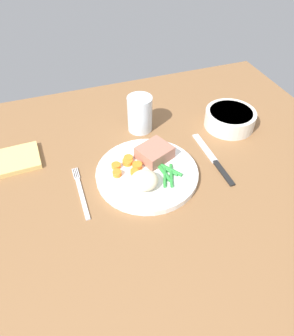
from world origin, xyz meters
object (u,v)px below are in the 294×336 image
at_px(dinner_plate, 147,173).
at_px(meat_portion, 154,153).
at_px(fork, 81,192).
at_px(water_glass, 140,116).
at_px(napkin, 16,160).
at_px(salad_bowl, 230,118).
at_px(knife, 213,159).

relative_size(dinner_plate, meat_portion, 3.20).
xyz_separation_m(fork, water_glass, (0.21, 0.19, 0.04)).
bearing_deg(napkin, fork, -49.84).
distance_m(dinner_plate, napkin, 0.34).
height_order(dinner_plate, meat_portion, meat_portion).
bearing_deg(meat_portion, water_glass, 85.75).
distance_m(fork, water_glass, 0.28).
bearing_deg(water_glass, meat_portion, -94.25).
bearing_deg(salad_bowl, fork, -165.51).
bearing_deg(dinner_plate, napkin, 152.09).
relative_size(meat_portion, knife, 0.38).
height_order(meat_portion, water_glass, water_glass).
relative_size(dinner_plate, knife, 1.21).
xyz_separation_m(knife, water_glass, (-0.14, 0.19, 0.04)).
distance_m(meat_portion, salad_bowl, 0.27).
height_order(meat_portion, napkin, meat_portion).
distance_m(dinner_plate, salad_bowl, 0.31).
bearing_deg(napkin, dinner_plate, -27.91).
relative_size(dinner_plate, napkin, 2.11).
distance_m(water_glass, salad_bowl, 0.26).
relative_size(meat_portion, water_glass, 0.76).
distance_m(dinner_plate, meat_portion, 0.06).
relative_size(knife, salad_bowl, 1.45).
height_order(fork, knife, knife).
xyz_separation_m(fork, knife, (0.34, -0.00, -0.00)).
relative_size(dinner_plate, fork, 1.49).
height_order(meat_portion, fork, meat_portion).
relative_size(fork, napkin, 1.42).
bearing_deg(fork, salad_bowl, 11.73).
bearing_deg(knife, fork, -176.91).
bearing_deg(dinner_plate, meat_portion, 49.40).
xyz_separation_m(water_glass, napkin, (-0.34, -0.03, -0.04)).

